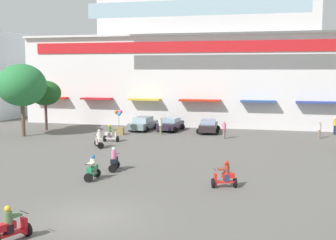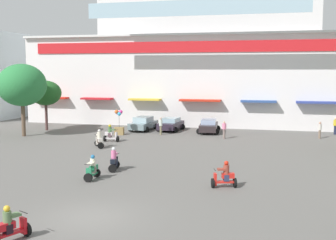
% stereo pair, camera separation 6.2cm
% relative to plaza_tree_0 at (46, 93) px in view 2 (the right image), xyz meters
% --- Properties ---
extents(ground_plane, '(128.00, 128.00, 0.00)m').
position_rel_plaza_tree_0_xyz_m(ground_plane, '(15.71, -11.23, -3.97)').
color(ground_plane, '#605E5A').
extents(colonial_building, '(42.91, 16.42, 20.64)m').
position_rel_plaza_tree_0_xyz_m(colonial_building, '(15.71, 11.75, 4.79)').
color(colonial_building, silver).
rests_on(colonial_building, ground).
extents(plaza_tree_0, '(3.30, 3.41, 5.30)m').
position_rel_plaza_tree_0_xyz_m(plaza_tree_0, '(0.00, 0.00, 0.00)').
color(plaza_tree_0, brown).
rests_on(plaza_tree_0, ground).
extents(plaza_tree_2, '(4.60, 4.88, 7.02)m').
position_rel_plaza_tree_0_xyz_m(plaza_tree_2, '(-0.08, -4.25, 0.99)').
color(plaza_tree_2, brown).
rests_on(plaza_tree_2, ground).
extents(parked_car_0, '(2.68, 4.39, 1.47)m').
position_rel_plaza_tree_0_xyz_m(parked_car_0, '(10.08, 2.35, -3.23)').
color(parked_car_0, slate).
rests_on(parked_car_0, ground).
extents(parked_car_1, '(2.66, 4.10, 1.38)m').
position_rel_plaza_tree_0_xyz_m(parked_car_1, '(13.00, 2.75, -3.26)').
color(parked_car_1, '#281F2C').
rests_on(parked_car_1, ground).
extents(parked_car_2, '(2.50, 4.28, 1.39)m').
position_rel_plaza_tree_0_xyz_m(parked_car_2, '(17.12, 2.31, -3.26)').
color(parked_car_2, '#2A2224').
rests_on(parked_car_2, ground).
extents(scooter_rider_0, '(1.46, 0.90, 1.50)m').
position_rel_plaza_tree_0_xyz_m(scooter_rider_0, '(20.92, -18.03, -3.35)').
color(scooter_rider_0, black).
rests_on(scooter_rider_0, ground).
extents(scooter_rider_2, '(0.52, 1.35, 1.47)m').
position_rel_plaza_tree_0_xyz_m(scooter_rider_2, '(13.14, -18.11, -3.36)').
color(scooter_rider_2, black).
rests_on(scooter_rider_2, ground).
extents(scooter_rider_3, '(0.74, 1.41, 1.55)m').
position_rel_plaza_tree_0_xyz_m(scooter_rider_3, '(13.58, -15.67, -3.34)').
color(scooter_rider_3, black).
rests_on(scooter_rider_3, ground).
extents(scooter_rider_4, '(1.27, 1.52, 1.55)m').
position_rel_plaza_tree_0_xyz_m(scooter_rider_4, '(9.46, -8.26, -3.34)').
color(scooter_rider_4, black).
rests_on(scooter_rider_4, ground).
extents(scooter_rider_6, '(1.09, 1.55, 1.43)m').
position_rel_plaza_tree_0_xyz_m(scooter_rider_6, '(13.84, -27.42, -3.38)').
color(scooter_rider_6, black).
rests_on(scooter_rider_6, ground).
extents(scooter_rider_7, '(1.36, 0.53, 1.57)m').
position_rel_plaza_tree_0_xyz_m(scooter_rider_7, '(9.35, -5.26, -3.32)').
color(scooter_rider_7, black).
rests_on(scooter_rider_7, ground).
extents(pedestrian_0, '(0.54, 0.54, 1.69)m').
position_rel_plaza_tree_0_xyz_m(pedestrian_0, '(29.59, 4.03, -3.02)').
color(pedestrian_0, '#1F253D').
rests_on(pedestrian_0, ground).
extents(pedestrian_1, '(0.46, 0.46, 1.59)m').
position_rel_plaza_tree_0_xyz_m(pedestrian_1, '(27.82, 1.04, -3.06)').
color(pedestrian_1, '#7F6956').
rests_on(pedestrian_1, ground).
extents(pedestrian_3, '(0.34, 0.34, 1.76)m').
position_rel_plaza_tree_0_xyz_m(pedestrian_3, '(12.70, -0.30, -2.96)').
color(pedestrian_3, '#7B7354').
rests_on(pedestrian_3, ground).
extents(pedestrian_4, '(0.53, 0.53, 1.64)m').
position_rel_plaza_tree_0_xyz_m(pedestrian_4, '(19.08, -1.15, -3.05)').
color(pedestrian_4, '#77655F').
rests_on(pedestrian_4, ground).
extents(balloon_vendor_cart, '(0.97, 0.77, 2.51)m').
position_rel_plaza_tree_0_xyz_m(balloon_vendor_cart, '(8.66, -1.23, -2.88)').
color(balloon_vendor_cart, '#967A49').
rests_on(balloon_vendor_cart, ground).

